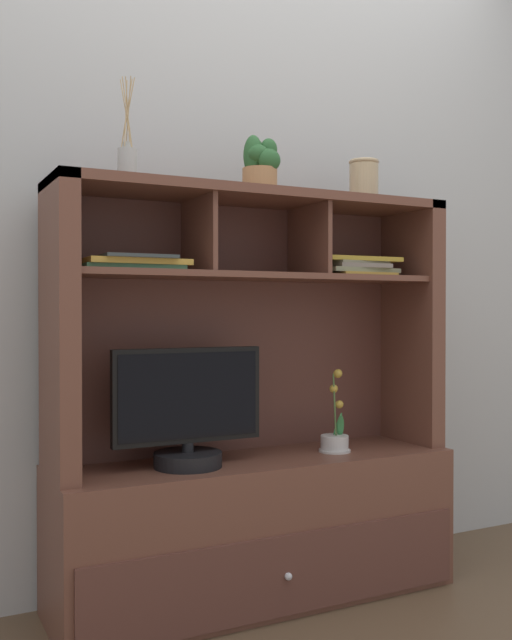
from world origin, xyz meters
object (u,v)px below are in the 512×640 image
(potted_orchid, at_px, (335,437))
(ceramic_vase, at_px, (364,181))
(tv_monitor, at_px, (188,415))
(magazine_stack_left, at_px, (356,267))
(media_console, at_px, (255,475))
(diffuser_bottle, at_px, (127,163))
(potted_succulent, at_px, (259,165))
(magazine_stack_centre, at_px, (134,263))

(potted_orchid, xyz_separation_m, ceramic_vase, (0.15, 0.05, 0.90))
(tv_monitor, height_order, magazine_stack_left, magazine_stack_left)
(media_console, relative_size, ceramic_vase, 8.94)
(tv_monitor, bearing_deg, potted_orchid, -0.25)
(tv_monitor, distance_m, magazine_stack_left, 0.81)
(diffuser_bottle, height_order, potted_succulent, diffuser_bottle)
(potted_orchid, distance_m, potted_succulent, 0.96)
(tv_monitor, distance_m, magazine_stack_centre, 0.50)
(tv_monitor, relative_size, diffuser_bottle, 1.53)
(magazine_stack_centre, bearing_deg, potted_orchid, -1.02)
(tv_monitor, relative_size, magazine_stack_centre, 1.53)
(diffuser_bottle, height_order, ceramic_vase, diffuser_bottle)
(diffuser_bottle, bearing_deg, potted_succulent, -3.02)
(ceramic_vase, bearing_deg, media_console, 179.91)
(potted_orchid, relative_size, magazine_stack_left, 0.87)
(magazine_stack_centre, height_order, diffuser_bottle, diffuser_bottle)
(magazine_stack_centre, distance_m, potted_succulent, 0.54)
(media_console, height_order, magazine_stack_left, media_console)
(tv_monitor, height_order, magazine_stack_centre, magazine_stack_centre)
(magazine_stack_centre, bearing_deg, potted_succulent, 0.70)
(magazine_stack_centre, bearing_deg, tv_monitor, -3.48)
(tv_monitor, bearing_deg, magazine_stack_centre, 176.52)
(magazine_stack_left, height_order, potted_succulent, potted_succulent)
(media_console, xyz_separation_m, potted_succulent, (-0.00, -0.03, 1.03))
(media_console, distance_m, ceramic_vase, 1.11)
(magazine_stack_centre, relative_size, ceramic_vase, 2.10)
(potted_orchid, distance_m, magazine_stack_left, 0.60)
(magazine_stack_left, xyz_separation_m, potted_succulent, (-0.39, -0.01, 0.32))
(potted_orchid, height_order, potted_succulent, potted_succulent)
(magazine_stack_centre, bearing_deg, diffuser_bottle, 112.72)
(tv_monitor, xyz_separation_m, magazine_stack_centre, (-0.17, 0.01, 0.47))
(magazine_stack_left, relative_size, magazine_stack_centre, 1.03)
(potted_orchid, distance_m, diffuser_bottle, 1.15)
(media_console, xyz_separation_m, magazine_stack_left, (0.39, -0.02, 0.71))
(media_console, height_order, diffuser_bottle, diffuser_bottle)
(diffuser_bottle, bearing_deg, magazine_stack_centre, -67.28)
(potted_orchid, height_order, ceramic_vase, ceramic_vase)
(magazine_stack_centre, distance_m, diffuser_bottle, 0.31)
(diffuser_bottle, bearing_deg, media_console, 1.15)
(diffuser_bottle, xyz_separation_m, ceramic_vase, (0.88, 0.01, 0.02))
(magazine_stack_left, relative_size, ceramic_vase, 2.16)
(magazine_stack_left, bearing_deg, ceramic_vase, 22.33)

